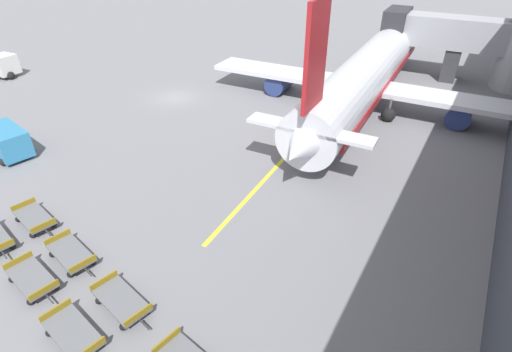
% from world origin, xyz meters
% --- Properties ---
extents(ground_plane, '(500.00, 500.00, 0.00)m').
position_xyz_m(ground_plane, '(0.00, 0.00, 0.00)').
color(ground_plane, gray).
extents(jet_bridge, '(17.27, 5.85, 7.05)m').
position_xyz_m(jet_bridge, '(25.50, 20.43, 4.19)').
color(jet_bridge, '#A8AAB2').
rests_on(jet_bridge, ground_plane).
extents(airplane, '(31.16, 37.54, 11.81)m').
position_xyz_m(airplane, '(17.22, 7.92, 2.98)').
color(airplane, silver).
rests_on(airplane, ground_plane).
extents(service_van, '(4.58, 3.14, 2.19)m').
position_xyz_m(service_van, '(-3.19, -15.70, 1.19)').
color(service_van, teal).
rests_on(service_van, ground_plane).
extents(baggage_dolly_row_near_col_b, '(3.80, 1.97, 0.92)m').
position_xyz_m(baggage_dolly_row_near_col_b, '(10.46, -23.09, 0.47)').
color(baggage_dolly_row_near_col_b, slate).
rests_on(baggage_dolly_row_near_col_b, ground_plane).
extents(baggage_dolly_row_near_col_c, '(3.80, 1.98, 0.92)m').
position_xyz_m(baggage_dolly_row_near_col_c, '(14.81, -24.12, 0.47)').
color(baggage_dolly_row_near_col_c, slate).
rests_on(baggage_dolly_row_near_col_c, ground_plane).
extents(baggage_dolly_row_mid_a_col_a, '(3.80, 2.05, 0.92)m').
position_xyz_m(baggage_dolly_row_mid_a_col_a, '(6.24, -20.07, 0.47)').
color(baggage_dolly_row_mid_a_col_a, slate).
rests_on(baggage_dolly_row_mid_a_col_a, ground_plane).
extents(baggage_dolly_row_mid_a_col_b, '(3.80, 2.06, 0.92)m').
position_xyz_m(baggage_dolly_row_mid_a_col_b, '(10.65, -20.95, 0.47)').
color(baggage_dolly_row_mid_a_col_b, slate).
rests_on(baggage_dolly_row_mid_a_col_b, ground_plane).
extents(baggage_dolly_row_mid_a_col_c, '(3.80, 2.03, 0.92)m').
position_xyz_m(baggage_dolly_row_mid_a_col_c, '(15.30, -21.84, 0.47)').
color(baggage_dolly_row_mid_a_col_c, slate).
rests_on(baggage_dolly_row_mid_a_col_c, ground_plane).
extents(stand_guidance_stripe, '(2.08, 33.60, 0.01)m').
position_xyz_m(stand_guidance_stripe, '(15.13, 0.26, 0.00)').
color(stand_guidance_stripe, yellow).
rests_on(stand_guidance_stripe, ground_plane).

